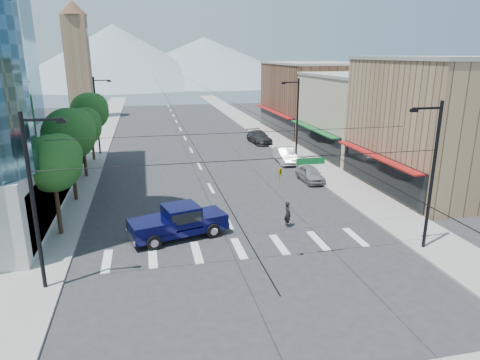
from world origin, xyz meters
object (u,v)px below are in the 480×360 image
Objects in this scene: pickup_truck at (178,221)px; parked_car_mid at (285,155)px; pedestrian at (288,214)px; parked_car_far at (259,137)px; parked_car_near at (310,174)px.

pickup_truck reaches higher than parked_car_mid.
parked_car_mid is (5.57, 17.27, -0.09)m from pedestrian.
pickup_truck is 3.69× the size of pedestrian.
parked_car_mid is at bearing -94.74° from parked_car_far.
pedestrian is 0.36× the size of parked_car_mid.
parked_car_mid reaches higher than parked_car_near.
pedestrian is (7.51, 0.24, -0.21)m from pickup_truck.
parked_car_far is (0.00, 11.09, -0.02)m from parked_car_mid.
pedestrian reaches higher than parked_car_mid.
parked_car_near is at bearing -36.58° from pedestrian.
parked_car_near is at bearing 22.97° from pickup_truck.
pickup_truck is 7.52m from pedestrian.
parked_car_mid is 11.09m from parked_car_far.
parked_car_near is (5.57, 9.94, -0.18)m from pedestrian.
parked_car_near is (13.08, 10.18, -0.39)m from pickup_truck.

